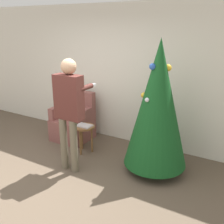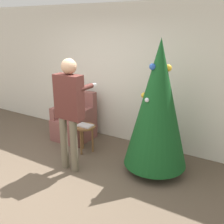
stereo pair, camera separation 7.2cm
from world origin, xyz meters
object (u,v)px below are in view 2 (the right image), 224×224
Objects in this scene: armchair at (75,122)px; side_stool at (85,131)px; christmas_tree at (158,105)px; person_standing at (69,105)px.

side_stool is at bearing -35.33° from armchair.
christmas_tree reaches higher than armchair.
christmas_tree is at bearing -10.32° from armchair.
side_stool is (-1.38, -0.05, -0.71)m from christmas_tree.
armchair is at bearing 169.68° from christmas_tree.
christmas_tree is 1.17× the size of person_standing.
side_stool is at bearing -177.84° from christmas_tree.
side_stool is at bearing 105.18° from person_standing.
armchair is (-1.95, 0.36, -0.79)m from christmas_tree.
armchair is 0.54× the size of person_standing.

